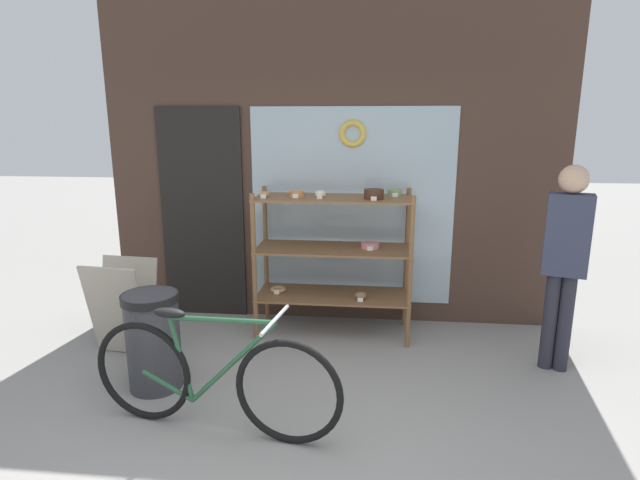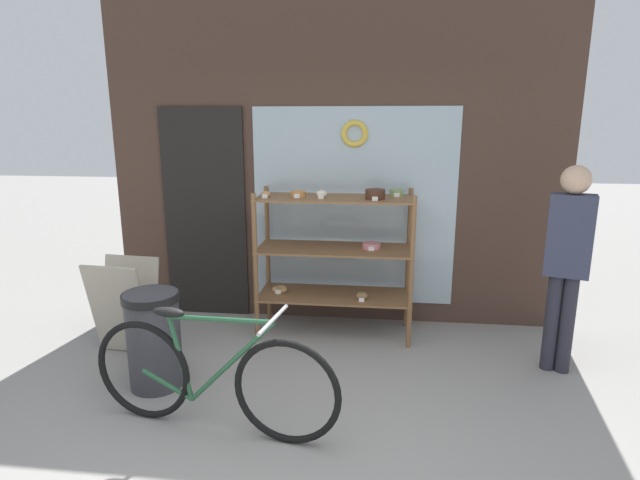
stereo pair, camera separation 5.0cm
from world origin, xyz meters
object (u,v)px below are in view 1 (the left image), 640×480
(display_case, at_px, (335,247))
(pedestrian, at_px, (565,253))
(bicycle, at_px, (212,378))
(trash_bin, at_px, (153,337))
(sandwich_board, at_px, (123,308))

(display_case, distance_m, pedestrian, 1.90)
(bicycle, bearing_deg, display_case, 76.88)
(display_case, xyz_separation_m, pedestrian, (1.82, -0.52, 0.13))
(display_case, height_order, bicycle, display_case)
(display_case, height_order, pedestrian, pedestrian)
(display_case, height_order, trash_bin, display_case)
(pedestrian, bearing_deg, sandwich_board, -160.61)
(bicycle, relative_size, pedestrian, 1.03)
(sandwich_board, bearing_deg, display_case, 24.03)
(sandwich_board, xyz_separation_m, pedestrian, (3.59, 0.09, 0.56))
(bicycle, relative_size, trash_bin, 2.29)
(display_case, relative_size, trash_bin, 1.91)
(bicycle, height_order, trash_bin, bicycle)
(bicycle, relative_size, sandwich_board, 2.08)
(trash_bin, bearing_deg, sandwich_board, 134.05)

